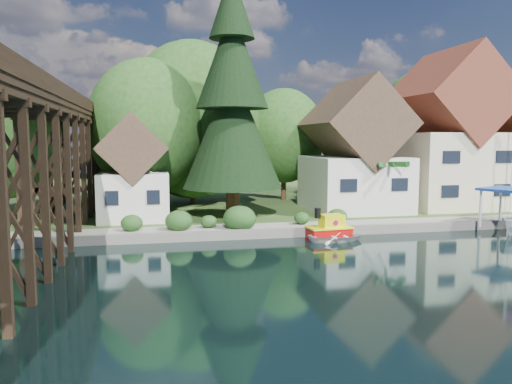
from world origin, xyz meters
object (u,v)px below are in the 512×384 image
(trestle_bridge, at_px, (30,160))
(tugboat, at_px, (330,229))
(palm_tree, at_px, (388,166))
(conifer, at_px, (232,100))
(boat_white_a, at_px, (337,235))
(house_left, at_px, (354,155))
(shed, at_px, (134,175))
(house_center, at_px, (448,140))

(trestle_bridge, bearing_deg, tugboat, 6.40)
(trestle_bridge, height_order, palm_tree, trestle_bridge)
(conifer, bearing_deg, boat_white_a, -55.28)
(tugboat, height_order, boat_white_a, tugboat)
(house_left, height_order, palm_tree, house_left)
(trestle_bridge, relative_size, tugboat, 14.87)
(house_left, xyz_separation_m, conifer, (-10.66, -1.95, 4.26))
(shed, bearing_deg, tugboat, -30.12)
(shed, relative_size, tugboat, 2.64)
(boat_white_a, bearing_deg, conifer, 33.97)
(shed, height_order, tugboat, shed)
(house_left, bearing_deg, trestle_bridge, -154.79)
(house_center, height_order, palm_tree, house_center)
(house_left, xyz_separation_m, palm_tree, (1.25, -3.65, -0.71))
(shed, distance_m, conifer, 9.23)
(palm_tree, xyz_separation_m, boat_white_a, (-6.46, -6.16, -4.06))
(house_left, bearing_deg, boat_white_a, -117.97)
(tugboat, xyz_separation_m, boat_white_a, (0.13, -0.97, -0.25))
(trestle_bridge, height_order, house_center, house_center)
(conifer, bearing_deg, house_left, 10.38)
(trestle_bridge, distance_m, conifer, 15.73)
(shed, distance_m, tugboat, 14.99)
(conifer, bearing_deg, palm_tree, -8.11)
(boat_white_a, bearing_deg, house_left, -28.73)
(house_center, bearing_deg, shed, -175.76)
(trestle_bridge, distance_m, house_left, 25.42)
(house_center, bearing_deg, palm_tree, -151.82)
(house_center, distance_m, boat_white_a, 18.57)
(palm_tree, relative_size, boat_white_a, 1.26)
(conifer, bearing_deg, house_center, 7.11)
(boat_white_a, bearing_deg, shed, 56.22)
(trestle_bridge, relative_size, palm_tree, 9.81)
(palm_tree, relative_size, tugboat, 1.52)
(palm_tree, bearing_deg, conifer, 171.89)
(palm_tree, bearing_deg, trestle_bridge, -163.51)
(conifer, xyz_separation_m, palm_tree, (11.91, -1.70, -4.97))
(trestle_bridge, distance_m, boat_white_a, 18.50)
(shed, height_order, palm_tree, shed)
(palm_tree, distance_m, boat_white_a, 9.81)
(conifer, distance_m, boat_white_a, 13.15)
(trestle_bridge, xyz_separation_m, boat_white_a, (17.79, 1.01, -4.98))
(house_center, height_order, boat_white_a, house_center)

